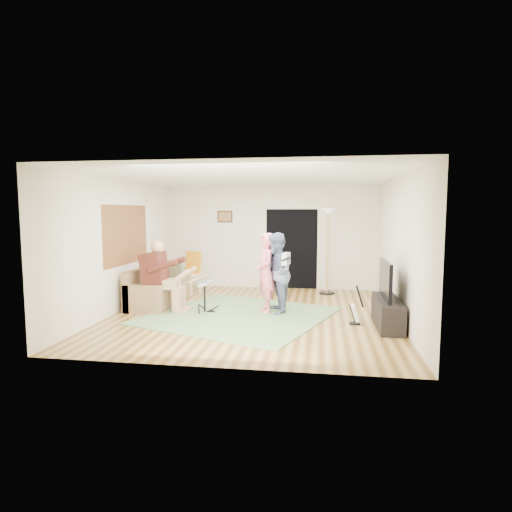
{
  "coord_description": "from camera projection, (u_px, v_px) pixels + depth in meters",
  "views": [
    {
      "loc": [
        1.31,
        -8.29,
        2.05
      ],
      "look_at": [
        0.01,
        0.3,
        1.13
      ],
      "focal_mm": 30.0,
      "sensor_mm": 36.0,
      "label": 1
    }
  ],
  "objects": [
    {
      "name": "walls",
      "position": [
        253.0,
        247.0,
        8.42
      ],
      "size": [
        5.5,
        6.0,
        2.7
      ],
      "primitive_type": null,
      "color": "beige",
      "rests_on": "floor"
    },
    {
      "name": "area_rug",
      "position": [
        239.0,
        315.0,
        8.39
      ],
      "size": [
        4.09,
        4.09,
        0.02
      ],
      "primitive_type": "cube",
      "rotation": [
        0.0,
        0.0,
        -0.35
      ],
      "color": "#5A7E4C",
      "rests_on": "floor"
    },
    {
      "name": "guitar_spare",
      "position": [
        355.0,
        313.0,
        7.76
      ],
      "size": [
        0.26,
        0.23,
        0.71
      ],
      "color": "black",
      "rests_on": "floor"
    },
    {
      "name": "dining_chair",
      "position": [
        190.0,
        279.0,
        10.61
      ],
      "size": [
        0.56,
        0.59,
        1.05
      ],
      "rotation": [
        0.0,
        0.0,
        -0.31
      ],
      "color": "beige",
      "rests_on": "floor"
    },
    {
      "name": "tv_cabinet",
      "position": [
        387.0,
        313.0,
        7.58
      ],
      "size": [
        0.4,
        1.4,
        0.5
      ],
      "primitive_type": "cube",
      "color": "black",
      "rests_on": "floor"
    },
    {
      "name": "singer",
      "position": [
        266.0,
        273.0,
        8.63
      ],
      "size": [
        0.56,
        0.68,
        1.61
      ],
      "primitive_type": "imported",
      "rotation": [
        0.0,
        0.0,
        -1.23
      ],
      "color": "#F36984",
      "rests_on": "floor"
    },
    {
      "name": "picture_frame",
      "position": [
        225.0,
        217.0,
        11.48
      ],
      "size": [
        0.42,
        0.03,
        0.32
      ],
      "primitive_type": "cube",
      "color": "#3F2314",
      "rests_on": "walls"
    },
    {
      "name": "microphone",
      "position": [
        276.0,
        254.0,
        8.56
      ],
      "size": [
        0.06,
        0.06,
        0.24
      ],
      "primitive_type": null,
      "color": "black",
      "rests_on": "singer"
    },
    {
      "name": "floor",
      "position": [
        254.0,
        314.0,
        8.56
      ],
      "size": [
        6.0,
        6.0,
        0.0
      ],
      "primitive_type": "plane",
      "color": "brown",
      "rests_on": "ground"
    },
    {
      "name": "doorway",
      "position": [
        292.0,
        249.0,
        11.3
      ],
      "size": [
        2.1,
        0.0,
        2.1
      ],
      "primitive_type": "plane",
      "rotation": [
        1.57,
        0.0,
        0.0
      ],
      "color": "black",
      "rests_on": "walls"
    },
    {
      "name": "ceiling",
      "position": [
        253.0,
        177.0,
        8.27
      ],
      "size": [
        6.0,
        6.0,
        0.0
      ],
      "primitive_type": "plane",
      "rotation": [
        3.14,
        0.0,
        0.0
      ],
      "color": "white",
      "rests_on": "walls"
    },
    {
      "name": "guitarist",
      "position": [
        276.0,
        273.0,
        8.54
      ],
      "size": [
        0.81,
        0.93,
        1.63
      ],
      "primitive_type": "imported",
      "rotation": [
        0.0,
        0.0,
        -1.29
      ],
      "color": "slate",
      "rests_on": "floor"
    },
    {
      "name": "window_blinds",
      "position": [
        126.0,
        235.0,
        9.0
      ],
      "size": [
        0.0,
        2.05,
        2.05
      ],
      "primitive_type": "plane",
      "rotation": [
        1.57,
        0.0,
        1.57
      ],
      "color": "brown",
      "rests_on": "walls"
    },
    {
      "name": "television",
      "position": [
        386.0,
        279.0,
        7.52
      ],
      "size": [
        0.06,
        1.18,
        0.66
      ],
      "primitive_type": "cube",
      "color": "black",
      "rests_on": "tv_cabinet"
    },
    {
      "name": "sofa",
      "position": [
        156.0,
        291.0,
        9.49
      ],
      "size": [
        0.83,
        2.02,
        0.82
      ],
      "color": "olive",
      "rests_on": "floor"
    },
    {
      "name": "drum_kit",
      "position": [
        205.0,
        298.0,
        8.66
      ],
      "size": [
        0.35,
        0.63,
        0.65
      ],
      "color": "black",
      "rests_on": "floor"
    },
    {
      "name": "torchiere_lamp",
      "position": [
        328.0,
        236.0,
        10.49
      ],
      "size": [
        0.38,
        0.38,
        2.11
      ],
      "color": "black",
      "rests_on": "floor"
    },
    {
      "name": "drummer",
      "position": [
        164.0,
        284.0,
        8.76
      ],
      "size": [
        0.94,
        0.53,
        1.45
      ],
      "color": "#501F16",
      "rests_on": "sofa"
    },
    {
      "name": "guitar_held",
      "position": [
        286.0,
        259.0,
        8.48
      ],
      "size": [
        0.23,
        0.61,
        0.26
      ],
      "primitive_type": null,
      "rotation": [
        0.0,
        0.0,
        -0.18
      ],
      "color": "silver",
      "rests_on": "guitarist"
    }
  ]
}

